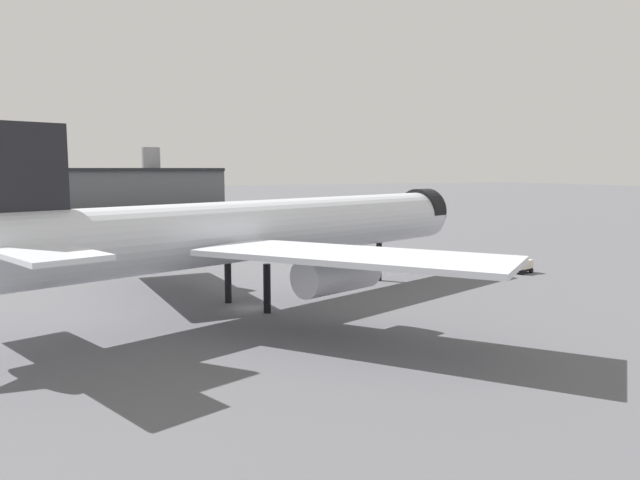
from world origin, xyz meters
name	(u,v)px	position (x,y,z in m)	size (l,w,h in m)	color
ground	(250,308)	(0.00, 0.00, 0.00)	(900.00, 900.00, 0.00)	#56565B
airliner_near_gate	(265,230)	(2.22, 1.42, 8.05)	(64.92, 57.94, 18.28)	silver
baggage_tug_wing	(522,266)	(41.76, 4.36, 0.97)	(3.49, 2.53, 1.85)	black
baggage_cart_trailing	(306,249)	(21.51, 34.19, 0.98)	(2.88, 2.82, 1.82)	black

